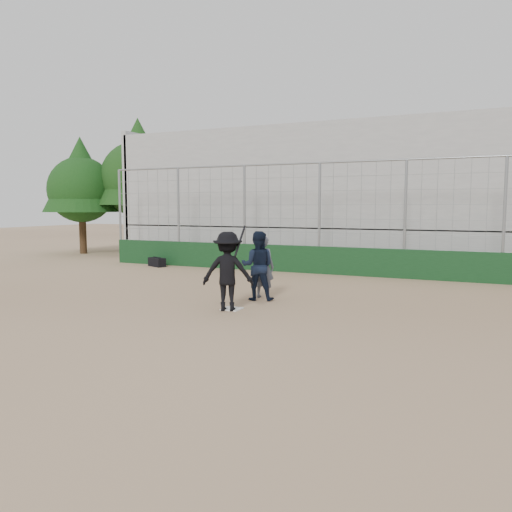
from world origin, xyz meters
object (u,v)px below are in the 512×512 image
at_px(umpire, 263,270).
at_px(equipment_bag, 157,262).
at_px(batter_at_plate, 228,271).
at_px(catcher_crouched, 258,277).

bearing_deg(umpire, equipment_bag, -31.21).
xyz_separation_m(batter_at_plate, equipment_bag, (-6.62, 6.48, -0.75)).
xyz_separation_m(batter_at_plate, catcher_crouched, (0.13, 1.44, -0.32)).
bearing_deg(equipment_bag, umpire, -34.72).
height_order(batter_at_plate, equipment_bag, batter_at_plate).
distance_m(catcher_crouched, umpire, 0.40).
bearing_deg(catcher_crouched, umpire, 89.61).
bearing_deg(umpire, batter_at_plate, 89.39).
height_order(umpire, equipment_bag, umpire).
relative_size(umpire, equipment_bag, 1.66).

